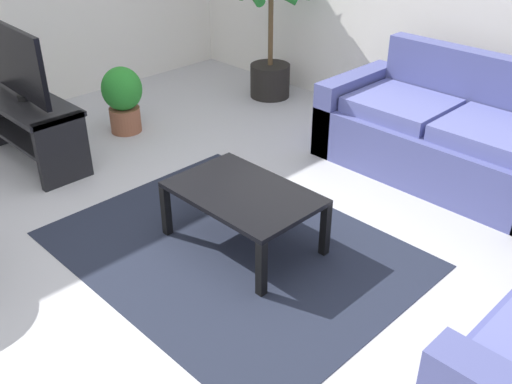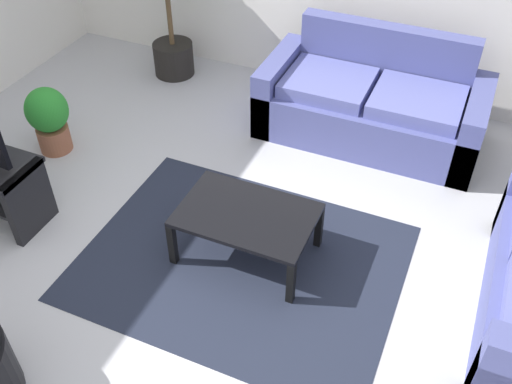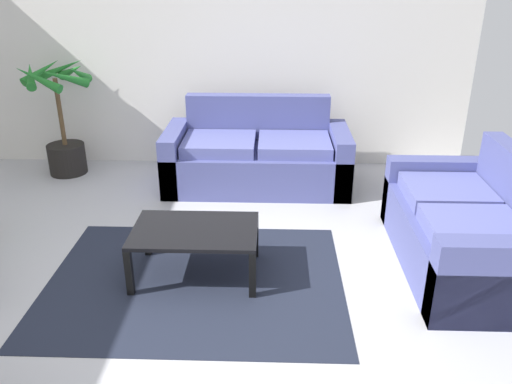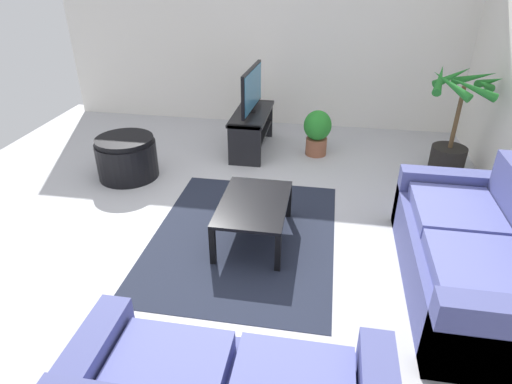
% 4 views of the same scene
% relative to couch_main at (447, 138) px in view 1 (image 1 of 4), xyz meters
% --- Properties ---
extents(ground_plane, '(6.60, 6.60, 0.00)m').
position_rel_couch_main_xyz_m(ground_plane, '(-0.61, -2.28, -0.30)').
color(ground_plane, '#B2B2B7').
extents(couch_main, '(1.91, 0.90, 0.90)m').
position_rel_couch_main_xyz_m(couch_main, '(0.00, 0.00, 0.00)').
color(couch_main, '#4C518C').
rests_on(couch_main, ground).
extents(tv_stand, '(1.10, 0.45, 0.53)m').
position_rel_couch_main_xyz_m(tv_stand, '(-2.47, -2.19, 0.04)').
color(tv_stand, black).
rests_on(tv_stand, ground).
extents(tv, '(0.95, 0.10, 0.58)m').
position_rel_couch_main_xyz_m(tv, '(-2.47, -2.19, 0.53)').
color(tv, black).
rests_on(tv, tv_stand).
extents(coffee_table, '(0.93, 0.61, 0.39)m').
position_rel_couch_main_xyz_m(coffee_table, '(-0.40, -1.80, 0.04)').
color(coffee_table, black).
rests_on(coffee_table, ground).
extents(area_rug, '(2.20, 1.70, 0.01)m').
position_rel_couch_main_xyz_m(area_rug, '(-0.40, -1.90, -0.30)').
color(area_rug, '#1E2333').
rests_on(area_rug, ground).
extents(potted_palm, '(0.78, 0.77, 1.27)m').
position_rel_couch_main_xyz_m(potted_palm, '(-2.16, 0.27, 0.24)').
color(potted_palm, black).
rests_on(potted_palm, ground).
extents(potted_plant_small, '(0.36, 0.36, 0.60)m').
position_rel_couch_main_xyz_m(potted_plant_small, '(-2.45, -1.32, 0.03)').
color(potted_plant_small, brown).
rests_on(potted_plant_small, ground).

